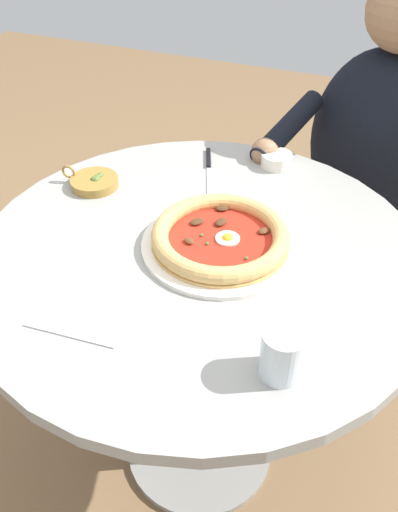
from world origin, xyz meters
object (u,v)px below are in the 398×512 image
pizza_on_plate (220,238)px  steak_knife (209,164)px  dining_table (200,301)px  fork_utensil (69,335)px  ramekin_capers (277,159)px  olive_pan (94,182)px  cafe_chair_diner (385,191)px  water_glass (282,356)px  diner_person (361,205)px

pizza_on_plate → steak_knife: pizza_on_plate is taller
dining_table → pizza_on_plate: size_ratio=2.88×
pizza_on_plate → fork_utensil: bearing=-25.3°
fork_utensil → dining_table: bearing=159.3°
pizza_on_plate → steak_knife: (-0.29, -0.14, -0.02)m
pizza_on_plate → fork_utensil: 0.35m
ramekin_capers → olive_pan: bearing=-55.8°
pizza_on_plate → cafe_chair_diner: (-0.73, 0.28, -0.25)m
ramekin_capers → cafe_chair_diner: 0.53m
water_glass → steak_knife: 0.64m
olive_pan → cafe_chair_diner: cafe_chair_diner is taller
dining_table → water_glass: size_ratio=10.49×
dining_table → cafe_chair_diner: (-0.75, 0.32, -0.08)m
water_glass → diner_person: (-0.86, 0.03, -0.26)m
water_glass → fork_utensil: bearing=-80.4°
ramekin_capers → olive_pan: size_ratio=0.55×
diner_person → ramekin_capers: bearing=-40.3°
cafe_chair_diner → olive_pan: bearing=-45.4°
pizza_on_plate → diner_person: 0.68m
steak_knife → ramekin_capers: ramekin_capers is taller
olive_pan → dining_table: bearing=69.0°
dining_table → olive_pan: olive_pan is taller
diner_person → steak_knife: bearing=-50.0°
ramekin_capers → olive_pan: 0.44m
olive_pan → steak_knife: bearing=132.1°
water_glass → cafe_chair_diner: bearing=174.8°
olive_pan → diner_person: 0.80m
ramekin_capers → fork_utensil: bearing=-14.0°
fork_utensil → cafe_chair_diner: cafe_chair_diner is taller
dining_table → pizza_on_plate: 0.18m
steak_knife → cafe_chair_diner: cafe_chair_diner is taller
pizza_on_plate → diner_person: size_ratio=0.27×
steak_knife → olive_pan: bearing=-47.9°
dining_table → diner_person: size_ratio=0.78×
pizza_on_plate → fork_utensil: pizza_on_plate is taller
fork_utensil → cafe_chair_diner: 1.16m
diner_person → cafe_chair_diner: bearing=156.0°
olive_pan → fork_utensil: 0.46m
pizza_on_plate → olive_pan: same height
pizza_on_plate → water_glass: (0.26, 0.19, 0.02)m
steak_knife → fork_utensil: size_ratio=1.18×
olive_pan → cafe_chair_diner: size_ratio=0.16×
diner_person → cafe_chair_diner: (-0.13, 0.06, -0.01)m
pizza_on_plate → olive_pan: 0.36m
cafe_chair_diner → steak_knife: bearing=-44.2°
water_glass → ramekin_capers: (-0.61, -0.18, -0.02)m
pizza_on_plate → water_glass: bearing=36.8°
water_glass → diner_person: bearing=177.8°
ramekin_capers → cafe_chair_diner: (-0.38, 0.27, -0.25)m
steak_knife → water_glass: bearing=31.1°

